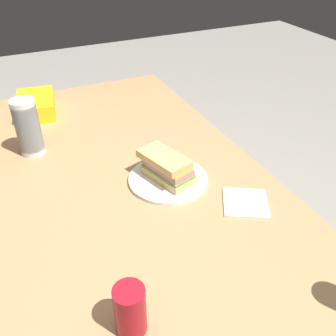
{
  "coord_description": "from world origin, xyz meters",
  "views": [
    {
      "loc": [
        -0.96,
        0.26,
        1.5
      ],
      "look_at": [
        -0.07,
        -0.15,
        0.82
      ],
      "focal_mm": 40.29,
      "sensor_mm": 36.0,
      "label": 1
    }
  ],
  "objects": [
    {
      "name": "ground_plane",
      "position": [
        0.0,
        0.0,
        0.0
      ],
      "size": [
        8.0,
        8.0,
        0.0
      ],
      "primitive_type": "plane",
      "color": "gray"
    },
    {
      "name": "dining_table",
      "position": [
        0.0,
        0.0,
        0.68
      ],
      "size": [
        1.62,
        0.95,
        0.77
      ],
      "color": "tan",
      "rests_on": "ground_plane"
    },
    {
      "name": "paper_napkin",
      "position": [
        -0.27,
        -0.31,
        0.77
      ],
      "size": [
        0.18,
        0.18,
        0.01
      ],
      "primitive_type": "cube",
      "rotation": [
        0.0,
        0.0,
        1.06
      ],
      "color": "white",
      "rests_on": "dining_table"
    },
    {
      "name": "chip_bag",
      "position": [
        0.61,
        0.15,
        0.81
      ],
      "size": [
        0.25,
        0.18,
        0.07
      ],
      "primitive_type": "cube",
      "rotation": [
        0.0,
        0.0,
        6.13
      ],
      "color": "yellow",
      "rests_on": "dining_table"
    },
    {
      "name": "sandwich",
      "position": [
        -0.07,
        -0.15,
        0.82
      ],
      "size": [
        0.2,
        0.15,
        0.08
      ],
      "color": "#DBB26B",
      "rests_on": "paper_plate"
    },
    {
      "name": "soda_can_red",
      "position": [
        -0.51,
        0.14,
        0.83
      ],
      "size": [
        0.07,
        0.07,
        0.12
      ],
      "primitive_type": "cylinder",
      "color": "maroon",
      "rests_on": "dining_table"
    },
    {
      "name": "plastic_cup_stack",
      "position": [
        0.29,
        0.22,
        0.87
      ],
      "size": [
        0.08,
        0.08,
        0.2
      ],
      "color": "silver",
      "rests_on": "dining_table"
    },
    {
      "name": "paper_plate",
      "position": [
        -0.07,
        -0.15,
        0.78
      ],
      "size": [
        0.25,
        0.25,
        0.01
      ],
      "primitive_type": "cylinder",
      "color": "white",
      "rests_on": "dining_table"
    }
  ]
}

